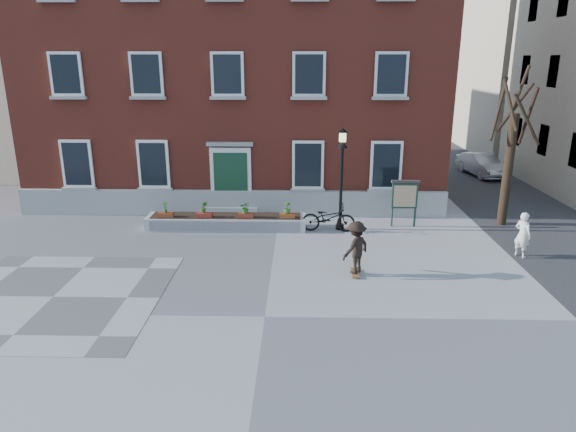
{
  "coord_description": "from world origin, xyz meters",
  "views": [
    {
      "loc": [
        0.89,
        -11.88,
        6.38
      ],
      "look_at": [
        0.5,
        4.0,
        1.5
      ],
      "focal_mm": 32.0,
      "sensor_mm": 36.0,
      "label": 1
    }
  ],
  "objects_px": {
    "bystander": "(523,235)",
    "parked_car": "(482,165)",
    "bicycle": "(328,218)",
    "notice_board": "(405,196)",
    "lamp_post": "(342,165)",
    "skateboarder": "(356,247)"
  },
  "relations": [
    {
      "from": "bystander",
      "to": "notice_board",
      "type": "xyz_separation_m",
      "value": [
        -3.32,
        3.19,
        0.48
      ]
    },
    {
      "from": "bicycle",
      "to": "skateboarder",
      "type": "height_order",
      "value": "skateboarder"
    },
    {
      "from": "parked_car",
      "to": "lamp_post",
      "type": "bearing_deg",
      "value": -141.76
    },
    {
      "from": "parked_car",
      "to": "lamp_post",
      "type": "xyz_separation_m",
      "value": [
        -8.73,
        -9.85,
        1.91
      ]
    },
    {
      "from": "notice_board",
      "to": "skateboarder",
      "type": "bearing_deg",
      "value": -116.26
    },
    {
      "from": "bystander",
      "to": "parked_car",
      "type": "bearing_deg",
      "value": -46.29
    },
    {
      "from": "bystander",
      "to": "lamp_post",
      "type": "distance_m",
      "value": 6.72
    },
    {
      "from": "lamp_post",
      "to": "notice_board",
      "type": "distance_m",
      "value": 2.86
    },
    {
      "from": "parked_car",
      "to": "skateboarder",
      "type": "xyz_separation_m",
      "value": [
        -8.58,
        -14.27,
        0.26
      ]
    },
    {
      "from": "bicycle",
      "to": "bystander",
      "type": "xyz_separation_m",
      "value": [
        6.32,
        -2.52,
        0.24
      ]
    },
    {
      "from": "lamp_post",
      "to": "skateboarder",
      "type": "relative_size",
      "value": 2.3
    },
    {
      "from": "parked_car",
      "to": "bystander",
      "type": "relative_size",
      "value": 2.44
    },
    {
      "from": "lamp_post",
      "to": "bicycle",
      "type": "bearing_deg",
      "value": -151.02
    },
    {
      "from": "skateboarder",
      "to": "bicycle",
      "type": "bearing_deg",
      "value": 98.48
    },
    {
      "from": "bicycle",
      "to": "skateboarder",
      "type": "distance_m",
      "value": 4.22
    },
    {
      "from": "skateboarder",
      "to": "notice_board",
      "type": "bearing_deg",
      "value": 63.74
    },
    {
      "from": "parked_car",
      "to": "notice_board",
      "type": "bearing_deg",
      "value": -133.49
    },
    {
      "from": "parked_car",
      "to": "bystander",
      "type": "distance_m",
      "value": 12.96
    },
    {
      "from": "bystander",
      "to": "notice_board",
      "type": "bearing_deg",
      "value": 12.72
    },
    {
      "from": "bicycle",
      "to": "notice_board",
      "type": "xyz_separation_m",
      "value": [
        3.0,
        0.67,
        0.73
      ]
    },
    {
      "from": "notice_board",
      "to": "skateboarder",
      "type": "distance_m",
      "value": 5.4
    },
    {
      "from": "lamp_post",
      "to": "notice_board",
      "type": "bearing_deg",
      "value": 9.11
    }
  ]
}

